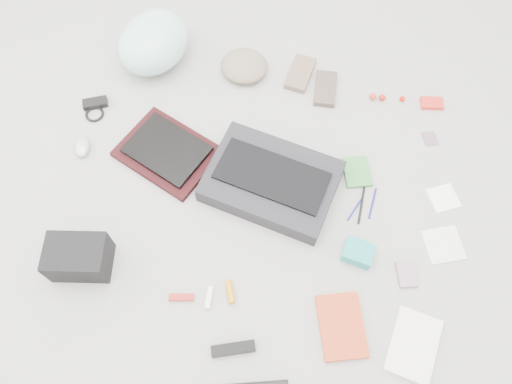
% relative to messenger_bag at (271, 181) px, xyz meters
% --- Properties ---
extents(ground_plane, '(4.00, 4.00, 0.00)m').
position_rel_messenger_bag_xyz_m(ground_plane, '(-0.05, -0.06, -0.04)').
color(ground_plane, gray).
extents(messenger_bag, '(0.53, 0.42, 0.08)m').
position_rel_messenger_bag_xyz_m(messenger_bag, '(0.00, 0.00, 0.00)').
color(messenger_bag, '#232227').
rests_on(messenger_bag, ground_plane).
extents(bag_flap, '(0.44, 0.26, 0.01)m').
position_rel_messenger_bag_xyz_m(bag_flap, '(0.00, 0.00, 0.05)').
color(bag_flap, black).
rests_on(bag_flap, messenger_bag).
extents(laptop_sleeve, '(0.44, 0.39, 0.03)m').
position_rel_messenger_bag_xyz_m(laptop_sleeve, '(-0.43, 0.05, -0.03)').
color(laptop_sleeve, black).
rests_on(laptop_sleeve, ground_plane).
extents(laptop, '(0.35, 0.31, 0.02)m').
position_rel_messenger_bag_xyz_m(laptop, '(-0.43, 0.05, -0.00)').
color(laptop, black).
rests_on(laptop, laptop_sleeve).
extents(bike_helmet, '(0.36, 0.40, 0.21)m').
position_rel_messenger_bag_xyz_m(bike_helmet, '(-0.61, 0.52, 0.06)').
color(bike_helmet, '#B2ECE8').
rests_on(bike_helmet, ground_plane).
extents(beanie, '(0.24, 0.23, 0.07)m').
position_rel_messenger_bag_xyz_m(beanie, '(-0.23, 0.53, -0.00)').
color(beanie, '#7A6A58').
rests_on(beanie, ground_plane).
extents(mitten_left, '(0.11, 0.19, 0.03)m').
position_rel_messenger_bag_xyz_m(mitten_left, '(0.02, 0.56, -0.03)').
color(mitten_left, '#755B4C').
rests_on(mitten_left, ground_plane).
extents(mitten_right, '(0.10, 0.18, 0.03)m').
position_rel_messenger_bag_xyz_m(mitten_right, '(0.13, 0.50, -0.03)').
color(mitten_right, brown).
rests_on(mitten_right, ground_plane).
extents(power_brick, '(0.11, 0.08, 0.03)m').
position_rel_messenger_bag_xyz_m(power_brick, '(-0.79, 0.22, -0.03)').
color(power_brick, black).
rests_on(power_brick, ground_plane).
extents(cable_coil, '(0.08, 0.08, 0.01)m').
position_rel_messenger_bag_xyz_m(cable_coil, '(-0.78, 0.17, -0.03)').
color(cable_coil, black).
rests_on(cable_coil, ground_plane).
extents(mouse, '(0.09, 0.11, 0.04)m').
position_rel_messenger_bag_xyz_m(mouse, '(-0.77, 0.01, -0.02)').
color(mouse, '#AFAFAF').
rests_on(mouse, ground_plane).
extents(camera_bag, '(0.23, 0.18, 0.13)m').
position_rel_messenger_bag_xyz_m(camera_bag, '(-0.59, -0.44, 0.03)').
color(camera_bag, black).
rests_on(camera_bag, ground_plane).
extents(multitool, '(0.09, 0.04, 0.01)m').
position_rel_messenger_bag_xyz_m(multitool, '(-0.22, -0.49, -0.03)').
color(multitool, maroon).
rests_on(multitool, ground_plane).
extents(toiletry_tube_white, '(0.03, 0.08, 0.02)m').
position_rel_messenger_bag_xyz_m(toiletry_tube_white, '(-0.12, -0.47, -0.03)').
color(toiletry_tube_white, white).
rests_on(toiletry_tube_white, ground_plane).
extents(toiletry_tube_orange, '(0.05, 0.08, 0.02)m').
position_rel_messenger_bag_xyz_m(toiletry_tube_orange, '(-0.06, -0.44, -0.03)').
color(toiletry_tube_orange, '#CA790E').
rests_on(toiletry_tube_orange, ground_plane).
extents(u_lock, '(0.15, 0.08, 0.03)m').
position_rel_messenger_bag_xyz_m(u_lock, '(-0.00, -0.62, -0.03)').
color(u_lock, black).
rests_on(u_lock, ground_plane).
extents(book_red, '(0.21, 0.25, 0.02)m').
position_rel_messenger_bag_xyz_m(book_red, '(0.33, -0.47, -0.03)').
color(book_red, '#D34420').
rests_on(book_red, ground_plane).
extents(book_white, '(0.18, 0.24, 0.02)m').
position_rel_messenger_bag_xyz_m(book_white, '(0.57, -0.49, -0.03)').
color(book_white, silver).
rests_on(book_white, ground_plane).
extents(notepad, '(0.13, 0.16, 0.02)m').
position_rel_messenger_bag_xyz_m(notepad, '(0.31, 0.13, -0.03)').
color(notepad, '#387D3A').
rests_on(notepad, ground_plane).
extents(pen_blue, '(0.05, 0.12, 0.01)m').
position_rel_messenger_bag_xyz_m(pen_blue, '(0.33, -0.03, -0.04)').
color(pen_blue, navy).
rests_on(pen_blue, ground_plane).
extents(pen_black, '(0.01, 0.16, 0.01)m').
position_rel_messenger_bag_xyz_m(pen_black, '(0.35, -0.01, -0.04)').
color(pen_black, black).
rests_on(pen_black, ground_plane).
extents(pen_navy, '(0.02, 0.13, 0.01)m').
position_rel_messenger_bag_xyz_m(pen_navy, '(0.39, 0.01, -0.04)').
color(pen_navy, navy).
rests_on(pen_navy, ground_plane).
extents(accordion_wallet, '(0.12, 0.10, 0.05)m').
position_rel_messenger_bag_xyz_m(accordion_wallet, '(0.36, -0.21, -0.01)').
color(accordion_wallet, teal).
rests_on(accordion_wallet, ground_plane).
extents(card_deck, '(0.08, 0.10, 0.02)m').
position_rel_messenger_bag_xyz_m(card_deck, '(0.53, -0.25, -0.03)').
color(card_deck, gray).
rests_on(card_deck, ground_plane).
extents(napkin_top, '(0.14, 0.14, 0.01)m').
position_rel_messenger_bag_xyz_m(napkin_top, '(0.65, 0.09, -0.04)').
color(napkin_top, white).
rests_on(napkin_top, ground_plane).
extents(napkin_bottom, '(0.17, 0.17, 0.01)m').
position_rel_messenger_bag_xyz_m(napkin_bottom, '(0.66, -0.11, -0.04)').
color(napkin_bottom, silver).
rests_on(napkin_bottom, ground_plane).
extents(lollipop_a, '(0.04, 0.04, 0.03)m').
position_rel_messenger_bag_xyz_m(lollipop_a, '(0.34, 0.50, -0.03)').
color(lollipop_a, '#B8321E').
rests_on(lollipop_a, ground_plane).
extents(lollipop_b, '(0.03, 0.03, 0.03)m').
position_rel_messenger_bag_xyz_m(lollipop_b, '(0.37, 0.50, -0.03)').
color(lollipop_b, '#AB1C0E').
rests_on(lollipop_b, ground_plane).
extents(lollipop_c, '(0.02, 0.02, 0.02)m').
position_rel_messenger_bag_xyz_m(lollipop_c, '(0.46, 0.51, -0.03)').
color(lollipop_c, '#C31301').
rests_on(lollipop_c, ground_plane).
extents(altoids_tin, '(0.10, 0.07, 0.02)m').
position_rel_messenger_bag_xyz_m(altoids_tin, '(0.58, 0.52, -0.03)').
color(altoids_tin, red).
rests_on(altoids_tin, ground_plane).
extents(stamp_sheet, '(0.07, 0.08, 0.00)m').
position_rel_messenger_bag_xyz_m(stamp_sheet, '(0.59, 0.35, -0.04)').
color(stamp_sheet, slate).
rests_on(stamp_sheet, ground_plane).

